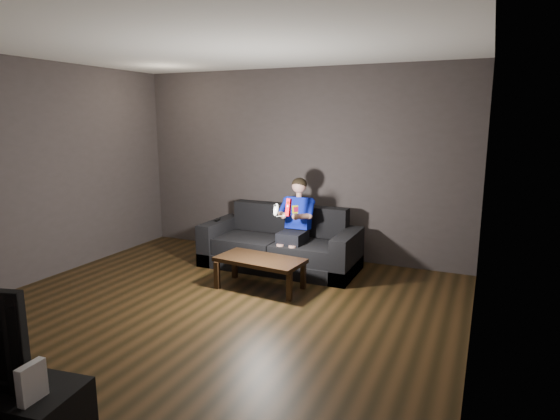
% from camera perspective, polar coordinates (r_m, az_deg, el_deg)
% --- Properties ---
extents(floor, '(5.00, 5.00, 0.00)m').
position_cam_1_polar(floor, '(4.97, -9.16, -12.71)').
color(floor, black).
rests_on(floor, ground).
extents(back_wall, '(5.00, 0.04, 2.70)m').
position_cam_1_polar(back_wall, '(6.81, 2.14, 5.64)').
color(back_wall, '#3C3534').
rests_on(back_wall, ground).
extents(left_wall, '(0.04, 5.00, 2.70)m').
position_cam_1_polar(left_wall, '(6.34, -28.87, 3.87)').
color(left_wall, '#3C3534').
rests_on(left_wall, ground).
extents(right_wall, '(0.04, 5.00, 2.70)m').
position_cam_1_polar(right_wall, '(3.83, 23.16, 0.50)').
color(right_wall, '#3C3534').
rests_on(right_wall, ground).
extents(ceiling, '(5.00, 5.00, 0.02)m').
position_cam_1_polar(ceiling, '(4.61, -10.25, 19.71)').
color(ceiling, white).
rests_on(ceiling, back_wall).
extents(sofa, '(2.10, 0.91, 0.81)m').
position_cam_1_polar(sofa, '(6.39, 0.07, -4.63)').
color(sofa, black).
rests_on(sofa, floor).
extents(child, '(0.47, 0.58, 1.17)m').
position_cam_1_polar(child, '(6.14, 1.91, -0.95)').
color(child, black).
rests_on(child, sofa).
extents(wii_remote_red, '(0.06, 0.09, 0.22)m').
position_cam_1_polar(wii_remote_red, '(5.66, 1.03, 0.33)').
color(wii_remote_red, red).
rests_on(wii_remote_red, child).
extents(nunchuk_white, '(0.08, 0.11, 0.17)m').
position_cam_1_polar(nunchuk_white, '(5.74, -0.50, 0.05)').
color(nunchuk_white, white).
rests_on(nunchuk_white, child).
extents(wii_remote_black, '(0.06, 0.14, 0.03)m').
position_cam_1_polar(wii_remote_black, '(6.67, -7.62, -1.20)').
color(wii_remote_black, black).
rests_on(wii_remote_black, sofa).
extents(coffee_table, '(1.08, 0.61, 0.37)m').
position_cam_1_polar(coffee_table, '(5.57, -2.45, -6.38)').
color(coffee_table, black).
rests_on(coffee_table, floor).
extents(wii_console, '(0.06, 0.16, 0.21)m').
position_cam_1_polar(wii_console, '(2.94, -28.00, -18.06)').
color(wii_console, white).
rests_on(wii_console, media_console).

